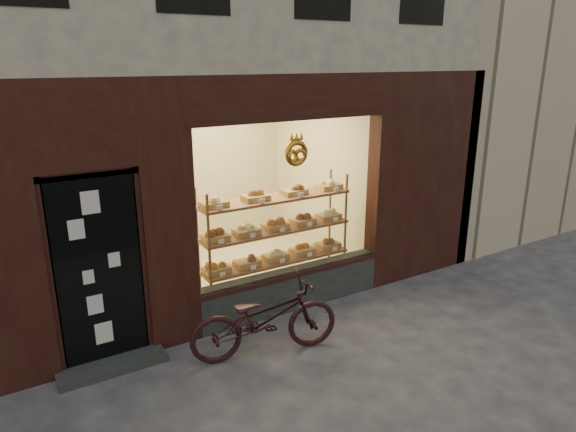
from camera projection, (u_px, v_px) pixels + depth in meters
ground at (366, 403)px, 5.09m from camera, size 90.00×90.00×0.00m
neighbor_right at (527, 8)px, 13.04m from camera, size 12.00×7.00×9.00m
display_shelf at (275, 239)px, 7.14m from camera, size 2.20×0.45×1.70m
bicycle at (265, 318)px, 5.81m from camera, size 1.81×0.96×0.90m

